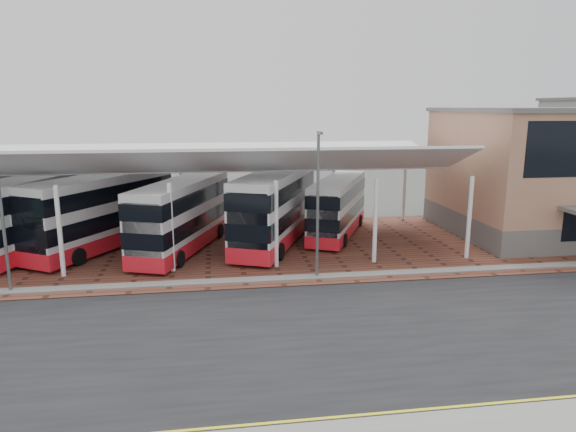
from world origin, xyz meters
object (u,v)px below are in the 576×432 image
Objects in this scene: bus_3 at (182,216)px; bus_5 at (338,207)px; bus_4 at (276,208)px; bus_1 at (42,213)px; bus_2 at (103,212)px; terminal at (575,171)px.

bus_5 is (11.03, 2.54, -0.22)m from bus_3.
bus_3 is at bearing -149.59° from bus_4.
bus_1 is at bearing -160.44° from bus_4.
bus_4 is 1.21× the size of bus_5.
bus_2 is at bearing -174.23° from bus_3.
bus_1 reaches higher than bus_2.
bus_5 is at bearing 35.01° from bus_2.
bus_1 is 20.19m from bus_5.
bus_2 reaches higher than bus_5.
bus_3 is 6.29m from bus_4.
bus_2 is 16.33m from bus_5.
bus_5 is (-17.59, 1.54, -2.54)m from terminal.
bus_3 is at bearing 16.39° from bus_2.
bus_2 is at bearing -159.76° from bus_4.
terminal is 1.59× the size of bus_2.
bus_4 is at bearing -179.55° from terminal.
terminal is 1.51× the size of bus_4.
bus_1 is 0.99× the size of bus_4.
bus_1 is 9.30m from bus_3.
bus_1 is 15.40m from bus_4.
bus_3 is at bearing -178.00° from terminal.
bus_5 is (4.80, 1.71, -0.41)m from bus_4.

